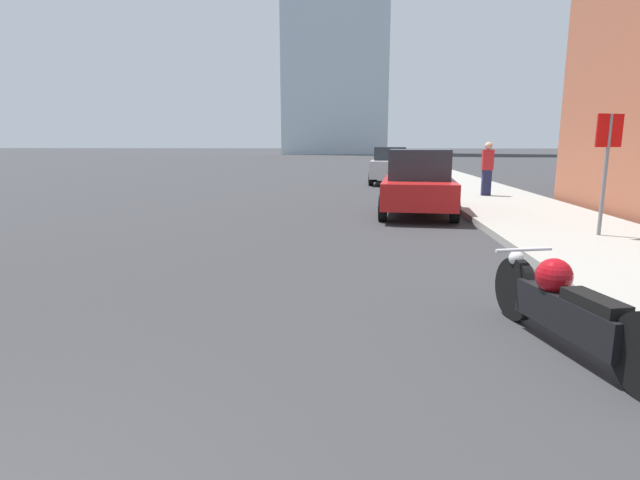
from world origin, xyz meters
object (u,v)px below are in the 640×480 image
at_px(stop_sign, 607,153).
at_px(pedestrian, 487,168).
at_px(motorcycle, 567,308).
at_px(parked_car_red, 418,183).
at_px(parked_car_silver, 390,165).

bearing_deg(stop_sign, pedestrian, 92.83).
bearing_deg(motorcycle, stop_sign, 48.80).
relative_size(parked_car_red, pedestrian, 2.27).
distance_m(parked_car_silver, stop_sign, 14.40).
distance_m(parked_car_red, stop_sign, 4.70).
bearing_deg(stop_sign, parked_car_silver, 102.86).
height_order(parked_car_silver, stop_sign, stop_sign).
distance_m(motorcycle, pedestrian, 12.88).
relative_size(parked_car_silver, pedestrian, 2.36).
height_order(motorcycle, stop_sign, stop_sign).
bearing_deg(parked_car_silver, stop_sign, -71.78).
bearing_deg(parked_car_silver, parked_car_red, -83.78).
xyz_separation_m(parked_car_red, pedestrian, (2.68, 3.88, 0.22)).
bearing_deg(parked_car_red, motorcycle, -82.29).
xyz_separation_m(motorcycle, stop_sign, (2.65, 5.29, 1.27)).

